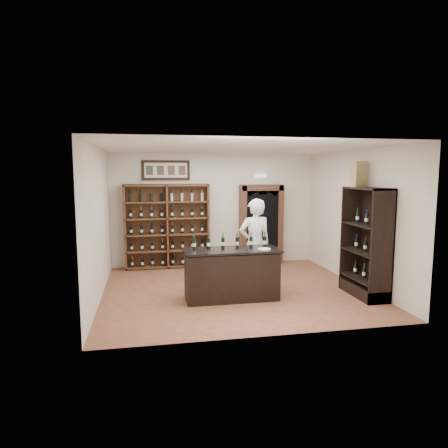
{
  "coord_description": "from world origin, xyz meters",
  "views": [
    {
      "loc": [
        -1.81,
        -8.11,
        2.49
      ],
      "look_at": [
        -0.18,
        0.3,
        1.38
      ],
      "focal_mm": 32.0,
      "sensor_mm": 36.0,
      "label": 1
    }
  ],
  "objects_px": {
    "tasting_counter": "(231,274)",
    "counter_bottle_0": "(194,244)",
    "side_cabinet": "(366,259)",
    "wine_crate": "(359,174)",
    "wine_shelf": "(167,226)",
    "shopkeeper": "(255,244)"
  },
  "relations": [
    {
      "from": "counter_bottle_0",
      "to": "wine_crate",
      "type": "height_order",
      "value": "wine_crate"
    },
    {
      "from": "tasting_counter",
      "to": "counter_bottle_0",
      "type": "bearing_deg",
      "value": 168.78
    },
    {
      "from": "wine_shelf",
      "to": "shopkeeper",
      "type": "bearing_deg",
      "value": -53.17
    },
    {
      "from": "counter_bottle_0",
      "to": "side_cabinet",
      "type": "height_order",
      "value": "side_cabinet"
    },
    {
      "from": "wine_shelf",
      "to": "wine_crate",
      "type": "height_order",
      "value": "wine_crate"
    },
    {
      "from": "tasting_counter",
      "to": "wine_crate",
      "type": "relative_size",
      "value": 3.59
    },
    {
      "from": "side_cabinet",
      "to": "shopkeeper",
      "type": "relative_size",
      "value": 1.13
    },
    {
      "from": "counter_bottle_0",
      "to": "wine_crate",
      "type": "xyz_separation_m",
      "value": [
        3.43,
        -0.04,
        1.35
      ]
    },
    {
      "from": "side_cabinet",
      "to": "counter_bottle_0",
      "type": "bearing_deg",
      "value": 172.67
    },
    {
      "from": "side_cabinet",
      "to": "wine_crate",
      "type": "height_order",
      "value": "wine_crate"
    },
    {
      "from": "counter_bottle_0",
      "to": "tasting_counter",
      "type": "bearing_deg",
      "value": -11.22
    },
    {
      "from": "side_cabinet",
      "to": "wine_crate",
      "type": "relative_size",
      "value": 4.2
    },
    {
      "from": "wine_shelf",
      "to": "tasting_counter",
      "type": "relative_size",
      "value": 1.17
    },
    {
      "from": "counter_bottle_0",
      "to": "wine_crate",
      "type": "relative_size",
      "value": 0.57
    },
    {
      "from": "side_cabinet",
      "to": "shopkeeper",
      "type": "distance_m",
      "value": 2.29
    },
    {
      "from": "wine_shelf",
      "to": "tasting_counter",
      "type": "bearing_deg",
      "value": -69.44
    },
    {
      "from": "wine_shelf",
      "to": "tasting_counter",
      "type": "distance_m",
      "value": 3.19
    },
    {
      "from": "wine_shelf",
      "to": "shopkeeper",
      "type": "relative_size",
      "value": 1.13
    },
    {
      "from": "counter_bottle_0",
      "to": "wine_crate",
      "type": "distance_m",
      "value": 3.68
    },
    {
      "from": "wine_shelf",
      "to": "wine_crate",
      "type": "distance_m",
      "value": 4.94
    },
    {
      "from": "wine_shelf",
      "to": "wine_crate",
      "type": "relative_size",
      "value": 4.2
    },
    {
      "from": "shopkeeper",
      "to": "tasting_counter",
      "type": "bearing_deg",
      "value": 36.88
    }
  ]
}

